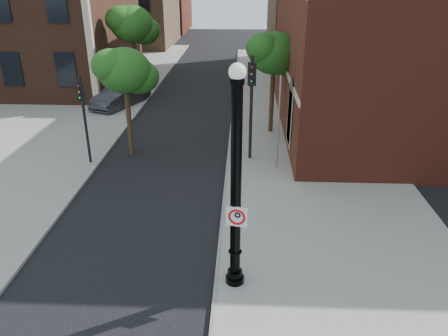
{
  "coord_description": "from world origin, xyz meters",
  "views": [
    {
      "loc": [
        2.76,
        -10.89,
        8.37
      ],
      "look_at": [
        2.16,
        2.0,
        2.51
      ],
      "focal_mm": 35.0,
      "sensor_mm": 36.0,
      "label": 1
    }
  ],
  "objects_px": {
    "traffic_signal_left": "(83,106)",
    "traffic_signal_right": "(251,92)",
    "no_parking_sign": "(237,217)",
    "parked_car": "(121,95)",
    "lamppost": "(236,195)"
  },
  "relations": [
    {
      "from": "traffic_signal_right",
      "to": "parked_car",
      "type": "bearing_deg",
      "value": 118.53
    },
    {
      "from": "traffic_signal_left",
      "to": "no_parking_sign",
      "type": "bearing_deg",
      "value": -67.75
    },
    {
      "from": "parked_car",
      "to": "no_parking_sign",
      "type": "bearing_deg",
      "value": -44.41
    },
    {
      "from": "lamppost",
      "to": "traffic_signal_right",
      "type": "xyz_separation_m",
      "value": [
        0.5,
        9.21,
        0.4
      ]
    },
    {
      "from": "no_parking_sign",
      "to": "parked_car",
      "type": "distance_m",
      "value": 19.85
    },
    {
      "from": "parked_car",
      "to": "traffic_signal_right",
      "type": "bearing_deg",
      "value": -23.99
    },
    {
      "from": "lamppost",
      "to": "traffic_signal_left",
      "type": "relative_size",
      "value": 1.53
    },
    {
      "from": "lamppost",
      "to": "parked_car",
      "type": "distance_m",
      "value": 19.74
    },
    {
      "from": "traffic_signal_left",
      "to": "traffic_signal_right",
      "type": "distance_m",
      "value": 7.58
    },
    {
      "from": "traffic_signal_right",
      "to": "traffic_signal_left",
      "type": "bearing_deg",
      "value": 170.66
    },
    {
      "from": "lamppost",
      "to": "parked_car",
      "type": "height_order",
      "value": "lamppost"
    },
    {
      "from": "parked_car",
      "to": "lamppost",
      "type": "bearing_deg",
      "value": -44.31
    },
    {
      "from": "parked_car",
      "to": "traffic_signal_right",
      "type": "distance_m",
      "value": 12.45
    },
    {
      "from": "parked_car",
      "to": "traffic_signal_left",
      "type": "height_order",
      "value": "traffic_signal_left"
    },
    {
      "from": "no_parking_sign",
      "to": "traffic_signal_left",
      "type": "xyz_separation_m",
      "value": [
        -7.05,
        8.49,
        0.44
      ]
    }
  ]
}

